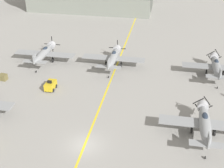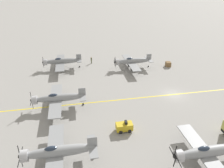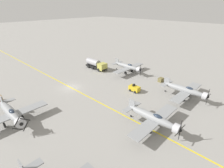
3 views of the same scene
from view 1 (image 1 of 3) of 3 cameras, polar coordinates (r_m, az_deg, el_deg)
The scene contains 8 objects.
ground_plane at distance 41.19m, azimuth -5.00°, elevation -11.01°, with size 400.00×400.00×0.00m, color gray.
taxiway_stripe at distance 41.19m, azimuth -5.00°, elevation -11.01°, with size 0.30×160.00×0.01m, color yellow.
airplane_far_right at distance 59.11m, azimuth 18.54°, elevation 3.08°, with size 12.00×9.98×3.65m.
airplane_mid_right at distance 43.06m, azimuth 16.61°, elevation -6.91°, with size 12.00×9.98×3.65m.
airplane_far_center at distance 59.56m, azimuth 0.23°, elevation 4.88°, with size 12.00×9.98×3.80m.
airplane_far_left at distance 62.93m, azimuth -12.30°, elevation 5.56°, with size 12.00×9.98×3.80m.
tow_tractor at distance 53.40m, azimuth -11.18°, elevation -0.23°, with size 1.57×2.60×1.79m.
supply_crate_by_tanker at distance 58.77m, azimuth -19.30°, elevation 1.19°, with size 1.31×1.09×1.09m, color brown.
Camera 1 is at (9.26, -30.16, 26.49)m, focal length 50.00 mm.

